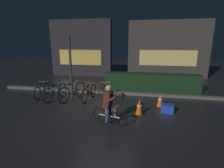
# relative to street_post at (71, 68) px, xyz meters

# --- Properties ---
(ground_plane) EXTENTS (40.00, 40.00, 0.00)m
(ground_plane) POSITION_rel_street_post_xyz_m (1.77, -1.20, -1.40)
(ground_plane) COLOR black
(sidewalk_curb) EXTENTS (12.00, 0.24, 0.12)m
(sidewalk_curb) POSITION_rel_street_post_xyz_m (1.77, 1.00, -1.34)
(sidewalk_curb) COLOR #56544F
(sidewalk_curb) RESTS_ON ground
(hedge_row) EXTENTS (4.80, 0.70, 0.92)m
(hedge_row) POSITION_rel_street_post_xyz_m (3.57, 1.90, -0.94)
(hedge_row) COLOR black
(hedge_row) RESTS_ON ground
(storefront_left) EXTENTS (4.59, 0.54, 4.09)m
(storefront_left) POSITION_rel_street_post_xyz_m (-1.50, 5.30, 0.63)
(storefront_left) COLOR #262328
(storefront_left) RESTS_ON ground
(storefront_right) EXTENTS (5.62, 0.54, 4.00)m
(storefront_right) POSITION_rel_street_post_xyz_m (4.79, 6.00, 0.59)
(storefront_right) COLOR #383330
(storefront_right) RESTS_ON ground
(street_post) EXTENTS (0.10, 0.10, 2.81)m
(street_post) POSITION_rel_street_post_xyz_m (0.00, 0.00, 0.00)
(street_post) COLOR #2D2D33
(street_post) RESTS_ON ground
(parked_bike_leftmost) EXTENTS (0.46, 1.50, 0.69)m
(parked_bike_leftmost) POSITION_rel_street_post_xyz_m (-1.45, -0.10, -1.08)
(parked_bike_leftmost) COLOR black
(parked_bike_leftmost) RESTS_ON ground
(parked_bike_left_mid) EXTENTS (0.46, 1.56, 0.73)m
(parked_bike_left_mid) POSITION_rel_street_post_xyz_m (-0.65, -0.32, -1.07)
(parked_bike_left_mid) COLOR black
(parked_bike_left_mid) RESTS_ON ground
(parked_bike_center_left) EXTENTS (0.60, 1.68, 0.80)m
(parked_bike_center_left) POSITION_rel_street_post_xyz_m (0.10, -0.21, -1.04)
(parked_bike_center_left) COLOR black
(parked_bike_center_left) RESTS_ON ground
(parked_bike_center_right) EXTENTS (0.46, 1.56, 0.72)m
(parked_bike_center_right) POSITION_rel_street_post_xyz_m (0.84, -0.10, -1.07)
(parked_bike_center_right) COLOR black
(parked_bike_center_right) RESTS_ON ground
(parked_bike_right_mid) EXTENTS (0.60, 1.61, 0.78)m
(parked_bike_right_mid) POSITION_rel_street_post_xyz_m (1.60, -0.06, -1.05)
(parked_bike_right_mid) COLOR black
(parked_bike_right_mid) RESTS_ON ground
(traffic_cone_near) EXTENTS (0.36, 0.36, 0.59)m
(traffic_cone_near) POSITION_rel_street_post_xyz_m (3.08, -1.30, -1.12)
(traffic_cone_near) COLOR black
(traffic_cone_near) RESTS_ON ground
(traffic_cone_far) EXTENTS (0.36, 0.36, 0.56)m
(traffic_cone_far) POSITION_rel_street_post_xyz_m (3.86, -0.39, -1.13)
(traffic_cone_far) COLOR black
(traffic_cone_far) RESTS_ON ground
(blue_crate) EXTENTS (0.50, 0.41, 0.30)m
(blue_crate) POSITION_rel_street_post_xyz_m (4.10, -0.90, -1.25)
(blue_crate) COLOR #193DB7
(blue_crate) RESTS_ON ground
(cyclist) EXTENTS (1.17, 0.60, 1.25)m
(cyclist) POSITION_rel_street_post_xyz_m (2.15, -2.10, -0.77)
(cyclist) COLOR black
(cyclist) RESTS_ON ground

